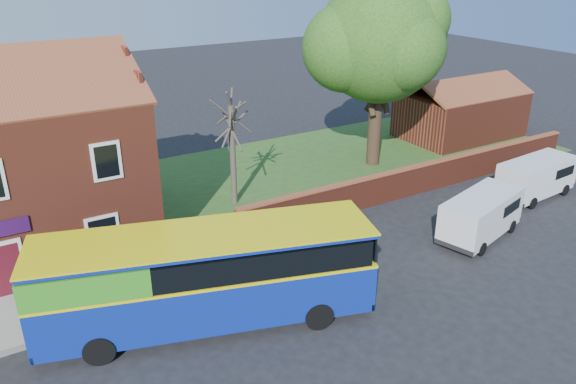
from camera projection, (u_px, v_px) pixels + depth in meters
ground at (276, 344)px, 18.36m from camera, size 120.00×120.00×0.00m
pavement at (20, 318)px, 19.56m from camera, size 18.00×3.50×0.12m
kerb at (28, 346)px, 18.18m from camera, size 18.00×0.15×0.14m
grass_strip at (354, 158)px, 34.73m from camera, size 26.00×12.00×0.04m
boundary_wall at (423, 177)px, 29.69m from camera, size 22.00×0.38×1.60m
outbuilding at (460, 113)px, 38.34m from camera, size 8.20×5.06×4.17m
bus at (196, 275)px, 18.67m from camera, size 11.50×5.87×3.40m
van_near at (481, 214)px, 24.83m from camera, size 4.87×2.93×2.00m
van_far at (537, 176)px, 29.02m from camera, size 4.67×2.17×2.00m
large_tree at (379, 43)px, 31.27m from camera, size 8.90×7.05×10.86m
bare_tree at (233, 150)px, 27.47m from camera, size 2.09×2.48×5.56m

